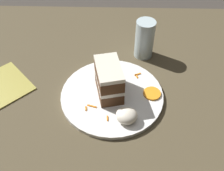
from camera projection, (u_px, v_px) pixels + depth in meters
name	position (u px, v px, depth m)	size (l,w,h in m)	color
ground_plane	(97.00, 91.00, 0.84)	(6.00, 6.00, 0.00)	#38332D
dining_table	(97.00, 88.00, 0.83)	(1.10, 0.94, 0.03)	#4C422D
plate	(112.00, 95.00, 0.78)	(0.30, 0.30, 0.01)	white
cake_slice	(109.00, 80.00, 0.74)	(0.09, 0.13, 0.10)	#4C2D19
cream_dollop	(127.00, 116.00, 0.70)	(0.06, 0.05, 0.04)	silver
orange_garnish	(152.00, 93.00, 0.77)	(0.05, 0.05, 0.01)	orange
carrot_shreds_scatter	(112.00, 88.00, 0.79)	(0.16, 0.21, 0.00)	orange
drinking_glass	(144.00, 41.00, 0.88)	(0.06, 0.06, 0.13)	silver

